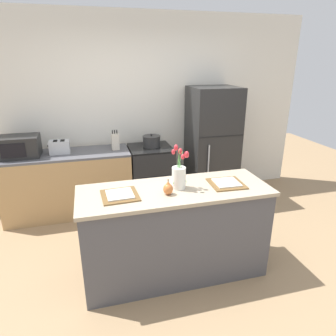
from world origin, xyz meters
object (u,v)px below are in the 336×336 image
at_px(refrigerator, 212,145).
at_px(plate_setting_left, 120,195).
at_px(toaster, 60,147).
at_px(pear_figurine, 168,188).
at_px(stove_range, 151,176).
at_px(microwave, 20,147).
at_px(plate_setting_right, 226,183).
at_px(cooking_pot, 152,141).
at_px(flower_vase, 179,175).
at_px(knife_block, 115,141).

bearing_deg(refrigerator, plate_setting_left, -133.96).
distance_m(refrigerator, toaster, 2.18).
relative_size(pear_figurine, plate_setting_left, 0.44).
distance_m(stove_range, refrigerator, 1.03).
distance_m(pear_figurine, microwave, 2.27).
bearing_deg(plate_setting_right, toaster, 134.78).
xyz_separation_m(plate_setting_left, toaster, (-0.61, 1.65, 0.03)).
xyz_separation_m(plate_setting_left, cooking_pot, (0.64, 1.64, 0.02)).
bearing_deg(pear_figurine, refrigerator, 56.05).
bearing_deg(pear_figurine, flower_vase, 38.74).
distance_m(stove_range, knife_block, 0.74).
height_order(plate_setting_right, microwave, microwave).
distance_m(refrigerator, knife_block, 1.45).
distance_m(flower_vase, plate_setting_right, 0.49).
height_order(plate_setting_left, cooking_pot, cooking_pot).
bearing_deg(plate_setting_right, flower_vase, 176.28).
bearing_deg(plate_setting_right, plate_setting_left, 180.00).
distance_m(pear_figurine, cooking_pot, 1.73).
xyz_separation_m(stove_range, plate_setting_right, (0.41, -1.62, 0.50)).
relative_size(flower_vase, microwave, 0.88).
bearing_deg(stove_range, microwave, -179.98).
height_order(flower_vase, plate_setting_left, flower_vase).
bearing_deg(microwave, flower_vase, -44.05).
distance_m(microwave, knife_block, 1.21).
bearing_deg(pear_figurine, knife_block, 99.76).
height_order(plate_setting_left, plate_setting_right, same).
distance_m(cooking_pot, knife_block, 0.51).
height_order(toaster, knife_block, knife_block).
xyz_separation_m(plate_setting_right, toaster, (-1.64, 1.65, 0.03)).
height_order(plate_setting_left, toaster, toaster).
height_order(refrigerator, pear_figurine, refrigerator).
relative_size(stove_range, microwave, 1.83).
relative_size(refrigerator, flower_vase, 4.04).
height_order(flower_vase, microwave, flower_vase).
distance_m(stove_range, pear_figurine, 1.79).
relative_size(plate_setting_left, toaster, 1.19).
bearing_deg(toaster, knife_block, 0.18).
height_order(pear_figurine, toaster, pear_figurine).
xyz_separation_m(pear_figurine, plate_setting_right, (0.60, 0.08, -0.05)).
xyz_separation_m(stove_range, refrigerator, (0.95, 0.00, 0.41)).
xyz_separation_m(flower_vase, knife_block, (-0.43, 1.62, -0.07)).
bearing_deg(refrigerator, flower_vase, -122.41).
bearing_deg(stove_range, flower_vase, -92.15).
bearing_deg(toaster, stove_range, -1.39).
bearing_deg(refrigerator, stove_range, -179.96).
relative_size(flower_vase, knife_block, 1.56).
xyz_separation_m(flower_vase, pear_figurine, (-0.13, -0.11, -0.07)).
bearing_deg(stove_range, knife_block, 176.25).
xyz_separation_m(refrigerator, plate_setting_left, (-1.56, -1.62, 0.09)).
height_order(stove_range, flower_vase, flower_vase).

